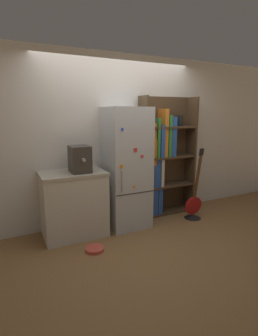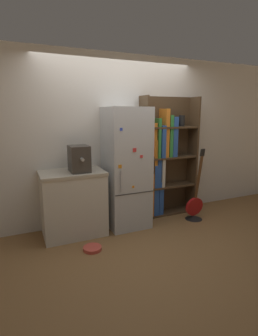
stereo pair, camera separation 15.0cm
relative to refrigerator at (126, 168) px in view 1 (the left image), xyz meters
name	(u,v)px [view 1 (the left image)]	position (x,y,z in m)	size (l,w,h in m)	color
ground_plane	(131,228)	(0.00, -0.15, -0.90)	(16.00, 16.00, 0.00)	olive
wall_back	(117,140)	(0.00, 0.32, 0.40)	(8.00, 0.05, 2.60)	silver
refrigerator	(126,168)	(0.00, 0.00, 0.00)	(0.61, 0.62, 1.80)	silver
bookshelf	(160,160)	(0.71, 0.18, 0.04)	(0.99, 0.30, 1.98)	#4C3823
kitchen_counter	(74,204)	(-0.82, 0.01, -0.44)	(0.88, 0.59, 0.92)	beige
espresso_machine	(80,159)	(-0.72, -0.04, 0.20)	(0.26, 0.36, 0.36)	#38332D
guitar	(193,208)	(1.10, -0.27, -0.73)	(0.31, 0.28, 1.18)	black
pet_bowl	(95,249)	(-0.71, -0.55, -0.88)	(0.24, 0.24, 0.04)	#D84C3F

